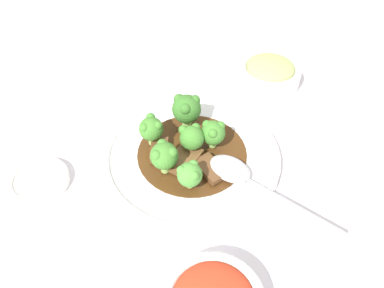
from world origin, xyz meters
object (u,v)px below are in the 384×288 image
(beef_strip_1, at_px, (159,150))
(broccoli_floret_2, at_px, (213,132))
(broccoli_floret_3, at_px, (189,136))
(broccoli_floret_4, at_px, (151,129))
(beef_strip_2, at_px, (186,160))
(side_bowl_appetizer, at_px, (269,73))
(beef_strip_0, at_px, (211,169))
(broccoli_floret_0, at_px, (190,174))
(broccoli_floret_5, at_px, (187,109))
(broccoli_floret_1, at_px, (164,155))
(serving_spoon, at_px, (239,174))
(main_plate, at_px, (192,155))
(sauce_dish, at_px, (40,180))

(beef_strip_1, xyz_separation_m, broccoli_floret_2, (0.05, -0.06, 0.02))
(broccoli_floret_3, xyz_separation_m, broccoli_floret_4, (-0.01, 0.06, 0.00))
(beef_strip_2, bearing_deg, broccoli_floret_2, -22.56)
(beef_strip_1, distance_m, side_bowl_appetizer, 0.27)
(beef_strip_0, height_order, broccoli_floret_0, broccoli_floret_0)
(broccoli_floret_5, bearing_deg, broccoli_floret_0, -150.62)
(beef_strip_1, distance_m, broccoli_floret_1, 0.04)
(broccoli_floret_1, distance_m, broccoli_floret_5, 0.10)
(beef_strip_2, xyz_separation_m, side_bowl_appetizer, (0.25, -0.04, 0.00))
(broccoli_floret_2, bearing_deg, broccoli_floret_1, 152.00)
(beef_strip_0, bearing_deg, broccoli_floret_2, 21.59)
(beef_strip_1, height_order, beef_strip_2, same)
(broccoli_floret_2, bearing_deg, serving_spoon, -123.49)
(beef_strip_2, distance_m, side_bowl_appetizer, 0.26)
(beef_strip_1, bearing_deg, main_plate, -58.98)
(broccoli_floret_0, height_order, broccoli_floret_2, broccoli_floret_2)
(broccoli_floret_4, bearing_deg, beef_strip_1, -123.46)
(broccoli_floret_1, bearing_deg, serving_spoon, -69.97)
(beef_strip_1, distance_m, broccoli_floret_0, 0.08)
(main_plate, distance_m, broccoli_floret_3, 0.04)
(beef_strip_0, distance_m, broccoli_floret_5, 0.10)
(broccoli_floret_2, height_order, sauce_dish, broccoli_floret_2)
(beef_strip_2, xyz_separation_m, broccoli_floret_2, (0.05, -0.02, 0.02))
(beef_strip_0, height_order, sauce_dish, beef_strip_0)
(beef_strip_2, bearing_deg, broccoli_floret_3, 14.42)
(broccoli_floret_4, bearing_deg, serving_spoon, -90.96)
(beef_strip_0, relative_size, broccoli_floret_1, 1.12)
(broccoli_floret_5, height_order, serving_spoon, broccoli_floret_5)
(main_plate, relative_size, broccoli_floret_3, 5.75)
(broccoli_floret_0, bearing_deg, beef_strip_1, 63.83)
(beef_strip_2, bearing_deg, side_bowl_appetizer, -8.91)
(broccoli_floret_2, relative_size, broccoli_floret_5, 0.82)
(beef_strip_1, relative_size, broccoli_floret_1, 1.01)
(beef_strip_1, distance_m, broccoli_floret_4, 0.03)
(sauce_dish, bearing_deg, main_plate, -51.42)
(beef_strip_0, bearing_deg, broccoli_floret_0, 158.27)
(broccoli_floret_0, bearing_deg, broccoli_floret_2, 2.54)
(broccoli_floret_1, bearing_deg, broccoli_floret_5, 9.46)
(beef_strip_1, height_order, side_bowl_appetizer, side_bowl_appetizer)
(beef_strip_2, height_order, serving_spoon, serving_spoon)
(beef_strip_2, relative_size, broccoli_floret_3, 1.23)
(broccoli_floret_0, xyz_separation_m, broccoli_floret_3, (0.06, 0.03, 0.00))
(main_plate, bearing_deg, beef_strip_2, -175.15)
(main_plate, relative_size, broccoli_floret_2, 5.87)
(side_bowl_appetizer, bearing_deg, beef_strip_2, 171.09)
(beef_strip_1, bearing_deg, beef_strip_0, -87.82)
(main_plate, bearing_deg, broccoli_floret_4, 101.33)
(broccoli_floret_2, xyz_separation_m, serving_spoon, (-0.04, -0.06, -0.02))
(broccoli_floret_1, distance_m, broccoli_floret_2, 0.08)
(broccoli_floret_4, height_order, serving_spoon, broccoli_floret_4)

